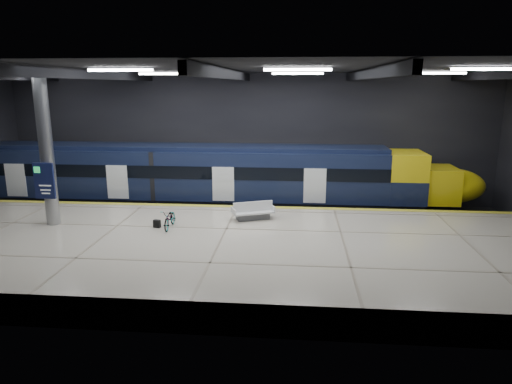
# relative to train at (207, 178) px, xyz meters

# --- Properties ---
(ground) EXTENTS (30.00, 30.00, 0.00)m
(ground) POSITION_rel_train_xyz_m (2.16, -5.50, -2.06)
(ground) COLOR black
(ground) RESTS_ON ground
(room_shell) EXTENTS (30.10, 16.10, 8.05)m
(room_shell) POSITION_rel_train_xyz_m (2.16, -5.49, 3.66)
(room_shell) COLOR black
(room_shell) RESTS_ON ground
(platform) EXTENTS (30.00, 11.00, 1.10)m
(platform) POSITION_rel_train_xyz_m (2.16, -8.00, -1.51)
(platform) COLOR beige
(platform) RESTS_ON ground
(safety_strip) EXTENTS (30.00, 0.40, 0.01)m
(safety_strip) POSITION_rel_train_xyz_m (2.16, -2.75, -0.95)
(safety_strip) COLOR gold
(safety_strip) RESTS_ON platform
(rails) EXTENTS (30.00, 1.52, 0.16)m
(rails) POSITION_rel_train_xyz_m (2.16, 0.00, -1.98)
(rails) COLOR gray
(rails) RESTS_ON ground
(train) EXTENTS (29.40, 2.84, 3.79)m
(train) POSITION_rel_train_xyz_m (0.00, 0.00, 0.00)
(train) COLOR black
(train) RESTS_ON ground
(bench) EXTENTS (2.13, 1.49, 0.87)m
(bench) POSITION_rel_train_xyz_m (3.19, -4.99, -0.65)
(bench) COLOR #595B60
(bench) RESTS_ON platform
(bicycle) EXTENTS (0.61, 1.67, 0.87)m
(bicycle) POSITION_rel_train_xyz_m (-0.36, -6.63, -0.52)
(bicycle) COLOR #99999E
(bicycle) RESTS_ON platform
(pannier_bag) EXTENTS (0.33, 0.24, 0.35)m
(pannier_bag) POSITION_rel_train_xyz_m (-0.96, -6.63, -0.78)
(pannier_bag) COLOR black
(pannier_bag) RESTS_ON platform
(info_column) EXTENTS (0.90, 0.78, 6.90)m
(info_column) POSITION_rel_train_xyz_m (-5.84, -6.52, 2.40)
(info_column) COLOR #9EA0A5
(info_column) RESTS_ON platform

